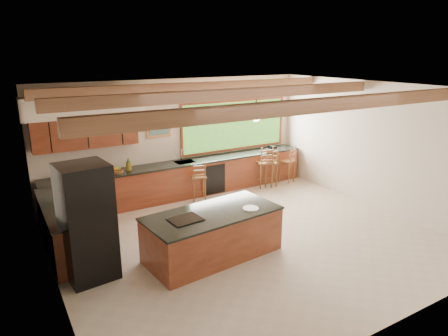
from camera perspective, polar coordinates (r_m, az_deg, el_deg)
ground at (r=8.25m, az=3.35°, el=-9.96°), size 7.20×7.20×0.00m
room_shell at (r=7.99m, az=-0.02°, el=5.96°), size 7.27×6.54×3.02m
counter_run at (r=9.79m, az=-8.89°, el=-2.87°), size 7.12×3.10×1.23m
island at (r=7.42m, az=-1.63°, el=-9.40°), size 2.57×1.39×0.88m
refrigerator at (r=6.90m, az=-18.99°, el=-7.35°), size 0.84×0.82×1.97m
bar_stool_a at (r=10.01m, az=-3.55°, el=-1.37°), size 0.46×0.46×1.04m
bar_stool_b at (r=11.02m, az=5.95°, el=0.72°), size 0.50×0.50×1.19m
bar_stool_c at (r=11.14m, az=6.75°, el=0.67°), size 0.51×0.51×1.12m
bar_stool_d at (r=11.53m, az=9.21°, el=0.95°), size 0.50×0.50×1.07m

